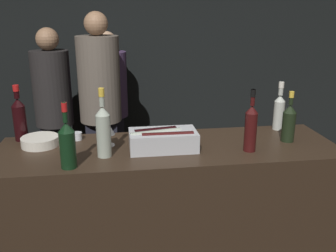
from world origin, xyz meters
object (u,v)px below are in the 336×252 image
Objects in this scene: red_wine_bottle_burgundy at (67,143)px; ice_bin_with_bottles at (162,139)px; rose_wine_bottle at (103,130)px; person_grey_polo at (100,103)px; white_wine_bottle at (279,110)px; person_blond_tee at (109,101)px; champagne_bottle at (289,122)px; candle_votive at (77,136)px; red_wine_bottle_tall at (19,117)px; wine_glass at (107,129)px; red_wine_bottle_black_foil at (251,127)px; person_in_hoodie at (54,107)px; bowl_white at (40,141)px.

ice_bin_with_bottles is at bearing 20.21° from red_wine_bottle_burgundy.
person_grey_polo is at bearing 92.79° from rose_wine_bottle.
person_blond_tee is (-1.15, 1.70, -0.32)m from white_wine_bottle.
champagne_bottle is at bearing -130.66° from person_blond_tee.
candle_votive is 0.17× the size of red_wine_bottle_tall.
red_wine_bottle_black_foil is at bearing -13.92° from wine_glass.
candle_votive is at bearing -178.79° from white_wine_bottle.
person_in_hoodie is at bearing 100.96° from red_wine_bottle_burgundy.
red_wine_bottle_burgundy reaches higher than wine_glass.
person_blond_tee is at bearing 119.93° from champagne_bottle.
red_wine_bottle_tall is at bearing 161.88° from wine_glass.
red_wine_bottle_burgundy is 2.19m from person_blond_tee.
person_blond_tee is at bearing 99.51° from ice_bin_with_bottles.
ice_bin_with_bottles is 1.47m from person_grey_polo.
red_wine_bottle_burgundy is at bearing 18.58° from person_in_hoodie.
wine_glass is at bearing -172.15° from white_wine_bottle.
person_grey_polo reaches higher than bowl_white.
person_in_hoodie is at bearing 95.66° from bowl_white.
candle_votive is at bearing 161.77° from red_wine_bottle_black_foil.
ice_bin_with_bottles is 0.90m from red_wine_bottle_tall.
red_wine_bottle_tall is at bearing 8.17° from person_in_hoodie.
rose_wine_bottle reaches higher than red_wine_bottle_burgundy.
candle_votive is 1.31m from champagne_bottle.
person_grey_polo is at bearing 68.51° from red_wine_bottle_tall.
rose_wine_bottle is (0.17, -0.30, 0.13)m from candle_votive.
bowl_white is at bearing -160.55° from candle_votive.
person_blond_tee reaches higher than red_wine_bottle_tall.
person_grey_polo is (-0.90, 1.50, -0.20)m from red_wine_bottle_black_foil.
person_grey_polo reaches higher than red_wine_bottle_burgundy.
bowl_white is 0.42m from red_wine_bottle_burgundy.
candle_votive is 0.03× the size of person_grey_polo.
red_wine_bottle_tall is (-0.34, 0.05, 0.12)m from candle_votive.
red_wine_bottle_burgundy is 0.96× the size of red_wine_bottle_black_foil.
white_wine_bottle is at bearing 3.80° from bowl_white.
rose_wine_bottle reaches higher than white_wine_bottle.
rose_wine_bottle is at bearing 177.72° from red_wine_bottle_black_foil.
person_blond_tee reaches higher than wine_glass.
person_in_hoodie reaches higher than red_wine_bottle_tall.
ice_bin_with_bottles is 1.24× the size of champagne_bottle.
red_wine_bottle_burgundy is (-1.33, -0.45, -0.00)m from white_wine_bottle.
person_in_hoodie is 0.51m from person_grey_polo.
red_wine_bottle_tall is 0.58m from red_wine_bottle_burgundy.
champagne_bottle is at bearing 4.69° from rose_wine_bottle.
candle_votive is at bearing 154.64° from ice_bin_with_bottles.
ice_bin_with_bottles reaches higher than bowl_white.
red_wine_bottle_black_foil is 1.76m from person_grey_polo.
ice_bin_with_bottles is at bearing -18.58° from red_wine_bottle_tall.
person_in_hoodie is (-1.68, 1.35, -0.27)m from white_wine_bottle.
person_blond_tee is at bearing 131.06° from person_in_hoodie.
ice_bin_with_bottles is 1.85m from person_in_hoodie.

